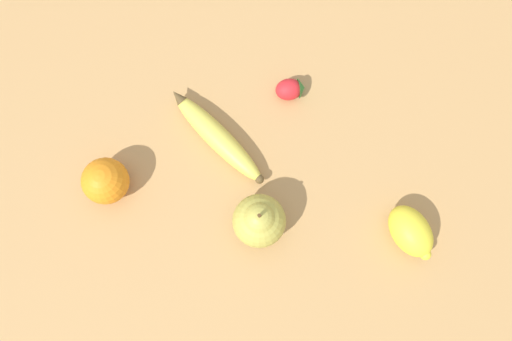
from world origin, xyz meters
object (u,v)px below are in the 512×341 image
pear (259,220)px  lemon (411,231)px  orange (105,181)px  strawberry (291,89)px  banana (217,137)px

pear → lemon: (0.20, 0.10, -0.02)m
orange → lemon: orange is taller
orange → pear: (0.23, 0.07, 0.01)m
pear → strawberry: 0.23m
orange → lemon: size_ratio=0.72×
pear → strawberry: size_ratio=1.69×
strawberry → banana: bearing=-153.5°
strawberry → lemon: size_ratio=0.59×
banana → pear: size_ratio=2.06×
pear → lemon: bearing=27.0°
pear → lemon: 0.23m
strawberry → orange: bearing=-158.7°
orange → lemon: (0.44, 0.17, -0.01)m
pear → banana: bearing=146.5°
strawberry → lemon: (0.27, -0.11, 0.01)m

